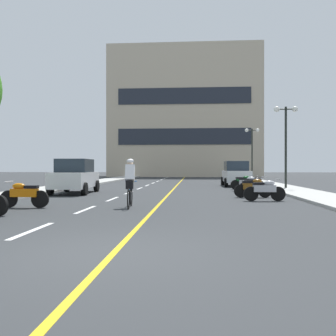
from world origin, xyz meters
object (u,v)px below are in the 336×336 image
(parked_car_near, at_px, (75,176))
(cyclist_rider, at_px, (130,182))
(parked_car_mid, at_px, (236,174))
(motorcycle_2, at_px, (24,194))
(motorcycle_7, at_px, (244,182))
(street_lamp_mid, at_px, (286,128))
(motorcycle_4, at_px, (253,187))
(street_lamp_far, at_px, (252,142))
(motorcycle_3, at_px, (265,190))
(motorcycle_6, at_px, (248,183))
(motorcycle_5, at_px, (254,185))

(parked_car_near, distance_m, cyclist_rider, 7.69)
(parked_car_mid, xyz_separation_m, cyclist_rider, (-5.26, -14.56, -0.03))
(motorcycle_2, relative_size, cyclist_rider, 0.96)
(motorcycle_7, xyz_separation_m, cyclist_rider, (-5.29, -10.59, 0.41))
(cyclist_rider, bearing_deg, motorcycle_2, -173.91)
(motorcycle_7, bearing_deg, parked_car_mid, 90.33)
(street_lamp_mid, relative_size, parked_car_mid, 1.19)
(motorcycle_4, bearing_deg, motorcycle_7, 86.44)
(street_lamp_far, distance_m, parked_car_mid, 11.38)
(parked_car_near, xyz_separation_m, motorcycle_3, (9.19, -3.82, -0.44))
(cyclist_rider, bearing_deg, motorcycle_6, 58.55)
(motorcycle_5, relative_size, motorcycle_7, 1.02)
(street_lamp_mid, height_order, street_lamp_far, street_lamp_far)
(parked_car_mid, distance_m, motorcycle_6, 5.98)
(motorcycle_5, relative_size, cyclist_rider, 0.95)
(parked_car_mid, bearing_deg, street_lamp_far, 75.25)
(parked_car_near, xyz_separation_m, motorcycle_7, (9.37, 4.08, -0.44))
(motorcycle_2, xyz_separation_m, motorcycle_3, (8.70, 3.07, 0.00))
(motorcycle_2, height_order, motorcycle_5, same)
(motorcycle_4, bearing_deg, motorcycle_6, 85.17)
(parked_car_mid, distance_m, cyclist_rider, 15.48)
(motorcycle_2, relative_size, motorcycle_7, 1.04)
(parked_car_near, bearing_deg, street_lamp_far, 56.95)
(motorcycle_3, height_order, motorcycle_6, same)
(parked_car_mid, relative_size, cyclist_rider, 2.39)
(motorcycle_5, bearing_deg, motorcycle_6, 91.46)
(motorcycle_5, distance_m, motorcycle_7, 3.95)
(parked_car_near, xyz_separation_m, motorcycle_5, (9.39, 0.12, -0.44))
(motorcycle_3, xyz_separation_m, motorcycle_4, (-0.20, 1.76, 0.00))
(motorcycle_6, distance_m, cyclist_rider, 10.08)
(parked_car_near, bearing_deg, cyclist_rider, -57.88)
(motorcycle_7, relative_size, cyclist_rider, 0.93)
(motorcycle_5, height_order, motorcycle_6, same)
(street_lamp_mid, bearing_deg, motorcycle_7, 179.55)
(parked_car_mid, height_order, cyclist_rider, parked_car_mid)
(motorcycle_5, relative_size, motorcycle_6, 1.00)
(parked_car_near, relative_size, motorcycle_7, 2.62)
(parked_car_mid, bearing_deg, motorcycle_2, -120.68)
(street_lamp_mid, bearing_deg, motorcycle_4, -115.75)
(street_lamp_mid, bearing_deg, motorcycle_5, -123.00)
(parked_car_near, distance_m, motorcycle_2, 6.93)
(street_lamp_mid, height_order, motorcycle_6, street_lamp_mid)
(motorcycle_3, xyz_separation_m, motorcycle_5, (0.20, 3.95, 0.00))
(parked_car_mid, height_order, motorcycle_7, parked_car_mid)
(street_lamp_far, bearing_deg, cyclist_rider, -107.75)
(motorcycle_5, bearing_deg, motorcycle_4, -100.35)
(street_lamp_far, bearing_deg, street_lamp_mid, -90.79)
(street_lamp_far, relative_size, motorcycle_3, 3.04)
(motorcycle_5, bearing_deg, parked_car_near, -179.24)
(motorcycle_4, bearing_deg, parked_car_mid, 87.97)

